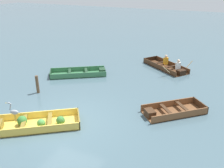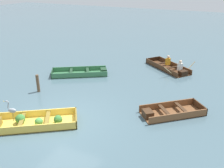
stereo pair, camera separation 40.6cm
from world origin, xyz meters
name	(u,v)px [view 1 (the left image)]	position (x,y,z in m)	size (l,w,h in m)	color
ground_plane	(64,122)	(0.00, 0.00, 0.00)	(80.00, 80.00, 0.00)	#47606B
dinghy_yellow_foreground	(35,123)	(-0.85, -0.77, 0.14)	(3.41, 2.87, 0.43)	#E5BC47
skiff_green_near_moored	(80,73)	(-2.13, 4.89, 0.11)	(3.40, 2.74, 0.33)	#387047
skiff_wooden_brown_mid_moored	(171,111)	(3.86, 2.46, 0.11)	(2.73, 2.59, 0.33)	brown
rowboat_dark_varnish_with_crew	(167,66)	(2.44, 8.09, 0.17)	(3.28, 3.08, 0.89)	#4C2D19
heron_on_dinghy	(14,112)	(-1.21, -1.36, 0.89)	(0.45, 0.23, 0.84)	olive
mooring_post	(37,84)	(-2.80, 1.80, 0.46)	(0.15, 0.15, 0.92)	brown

